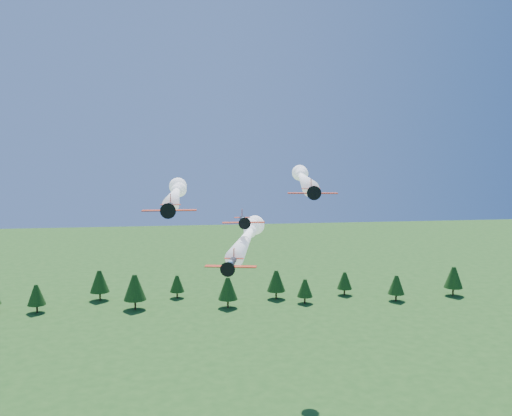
{
  "coord_description": "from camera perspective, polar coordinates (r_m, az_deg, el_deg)",
  "views": [
    {
      "loc": [
        -8.79,
        -80.76,
        53.69
      ],
      "look_at": [
        2.13,
        0.0,
        44.63
      ],
      "focal_mm": 40.0,
      "sensor_mm": 36.0,
      "label": 1
    }
  ],
  "objects": [
    {
      "name": "plane_lead",
      "position": [
        96.73,
        -0.84,
        -2.78
      ],
      "size": [
        12.8,
        40.04,
        3.7
      ],
      "rotation": [
        0.0,
        0.0,
        -0.21
      ],
      "color": "black",
      "rests_on": "ground"
    },
    {
      "name": "plane_left",
      "position": [
        107.89,
        -8.03,
        1.47
      ],
      "size": [
        7.85,
        45.01,
        3.7
      ],
      "rotation": [
        0.0,
        0.0,
        -0.03
      ],
      "color": "black",
      "rests_on": "ground"
    },
    {
      "name": "plane_right",
      "position": [
        114.71,
        4.71,
        3.0
      ],
      "size": [
        14.53,
        57.21,
        3.7
      ],
      "rotation": [
        0.0,
        0.0,
        -0.17
      ],
      "color": "black",
      "rests_on": "ground"
    },
    {
      "name": "plane_slot",
      "position": [
        88.28,
        -1.28,
        -1.25
      ],
      "size": [
        6.58,
        7.15,
        2.31
      ],
      "rotation": [
        0.0,
        0.0,
        -0.05
      ],
      "color": "black",
      "rests_on": "ground"
    },
    {
      "name": "treeline",
      "position": [
        194.75,
        -5.92,
        -7.78
      ],
      "size": [
        182.0,
        21.53,
        11.54
      ],
      "color": "#382314",
      "rests_on": "ground"
    }
  ]
}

